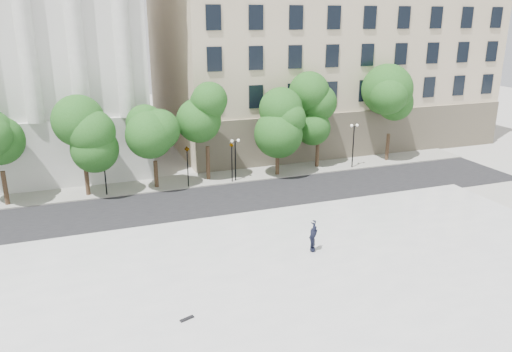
# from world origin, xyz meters

# --- Properties ---
(ground) EXTENTS (160.00, 160.00, 0.00)m
(ground) POSITION_xyz_m (0.00, 0.00, 0.00)
(ground) COLOR #AAA9A1
(ground) RESTS_ON ground
(plaza) EXTENTS (44.00, 22.00, 0.45)m
(plaza) POSITION_xyz_m (0.00, 3.00, 0.23)
(plaza) COLOR silver
(plaza) RESTS_ON ground
(street) EXTENTS (60.00, 8.00, 0.02)m
(street) POSITION_xyz_m (0.00, 18.00, 0.01)
(street) COLOR black
(street) RESTS_ON ground
(far_sidewalk) EXTENTS (60.00, 4.00, 0.12)m
(far_sidewalk) POSITION_xyz_m (0.00, 24.00, 0.06)
(far_sidewalk) COLOR gray
(far_sidewalk) RESTS_ON ground
(building_east) EXTENTS (36.00, 26.15, 23.00)m
(building_east) POSITION_xyz_m (20.00, 38.91, 11.14)
(building_east) COLOR beige
(building_east) RESTS_ON ground
(traffic_light_west) EXTENTS (0.66, 1.97, 4.28)m
(traffic_light_west) POSITION_xyz_m (0.36, 22.30, 3.78)
(traffic_light_west) COLOR black
(traffic_light_west) RESTS_ON ground
(traffic_light_east) EXTENTS (0.47, 1.60, 4.14)m
(traffic_light_east) POSITION_xyz_m (4.39, 22.30, 3.62)
(traffic_light_east) COLOR black
(traffic_light_east) RESTS_ON ground
(person_lying) EXTENTS (1.93, 1.95, 0.55)m
(person_lying) POSITION_xyz_m (4.60, 6.41, 0.72)
(person_lying) COLOR black
(person_lying) RESTS_ON plaza
(skateboard) EXTENTS (0.74, 0.40, 0.07)m
(skateboard) POSITION_xyz_m (-4.30, 1.88, 0.49)
(skateboard) COLOR black
(skateboard) RESTS_ON plaza
(street_trees) EXTENTS (46.62, 5.15, 7.68)m
(street_trees) POSITION_xyz_m (1.19, 23.39, 5.16)
(street_trees) COLOR #382619
(street_trees) RESTS_ON ground
(lamp_posts) EXTENTS (35.44, 0.28, 4.47)m
(lamp_posts) POSITION_xyz_m (-0.42, 22.60, 2.92)
(lamp_posts) COLOR black
(lamp_posts) RESTS_ON ground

